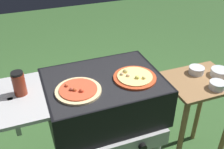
% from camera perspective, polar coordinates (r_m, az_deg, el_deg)
% --- Properties ---
extents(grill, '(0.96, 0.53, 0.90)m').
position_cam_1_polar(grill, '(1.50, -2.24, -5.82)').
color(grill, black).
rests_on(grill, ground_plane).
extents(pizza_cheese, '(0.23, 0.23, 0.04)m').
position_cam_1_polar(pizza_cheese, '(1.43, 4.89, -0.57)').
color(pizza_cheese, '#C64723').
rests_on(pizza_cheese, grill).
extents(pizza_pepperoni, '(0.23, 0.23, 0.03)m').
position_cam_1_polar(pizza_pepperoni, '(1.34, -7.34, -3.40)').
color(pizza_pepperoni, beige).
rests_on(pizza_pepperoni, grill).
extents(sauce_jar, '(0.06, 0.06, 0.13)m').
position_cam_1_polar(sauce_jar, '(1.36, -19.46, -1.83)').
color(sauce_jar, maroon).
rests_on(sauce_jar, grill).
extents(prep_table, '(0.44, 0.36, 0.74)m').
position_cam_1_polar(prep_table, '(1.92, 17.43, -6.33)').
color(prep_table, olive).
rests_on(prep_table, ground_plane).
extents(topping_bowl_near, '(0.10, 0.10, 0.04)m').
position_cam_1_polar(topping_bowl_near, '(1.74, 21.78, -2.22)').
color(topping_bowl_near, silver).
rests_on(topping_bowl_near, prep_table).
extents(topping_bowl_far, '(0.12, 0.12, 0.04)m').
position_cam_1_polar(topping_bowl_far, '(1.87, 22.35, 0.31)').
color(topping_bowl_far, silver).
rests_on(topping_bowl_far, prep_table).
extents(topping_bowl_middle, '(0.10, 0.10, 0.04)m').
position_cam_1_polar(topping_bowl_middle, '(1.85, 17.78, 0.86)').
color(topping_bowl_middle, silver).
rests_on(topping_bowl_middle, prep_table).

